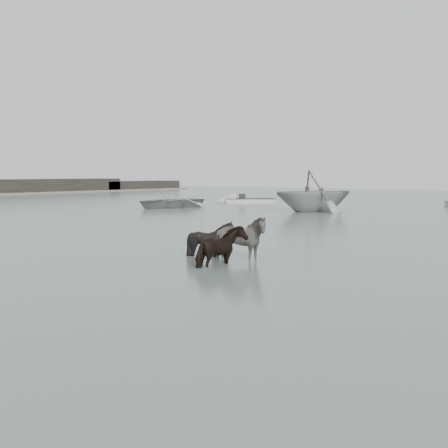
{
  "coord_description": "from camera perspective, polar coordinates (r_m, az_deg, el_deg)",
  "views": [
    {
      "loc": [
        9.69,
        -11.79,
        2.38
      ],
      "look_at": [
        0.37,
        0.36,
        1.0
      ],
      "focal_mm": 45.0,
      "sensor_mm": 36.0,
      "label": 1
    }
  ],
  "objects": [
    {
      "name": "pony_dark",
      "position": [
        14.5,
        -0.17,
        -1.74
      ],
      "size": [
        1.45,
        1.56,
        1.28
      ],
      "primitive_type": "imported",
      "rotation": [
        0.0,
        0.0,
        1.91
      ],
      "color": "black",
      "rests_on": "ground"
    },
    {
      "name": "rowboat_trail",
      "position": [
        35.48,
        9.13,
        3.44
      ],
      "size": [
        6.5,
        6.73,
        2.72
      ],
      "primitive_type": "imported",
      "rotation": [
        0.0,
        0.0,
        2.59
      ],
      "color": "#9A9D9A",
      "rests_on": "ground"
    },
    {
      "name": "ground",
      "position": [
        15.44,
        -1.92,
        -3.72
      ],
      "size": [
        140.0,
        140.0,
        0.0
      ],
      "primitive_type": "plane",
      "color": "slate",
      "rests_on": "ground"
    },
    {
      "name": "skiff_outer",
      "position": [
        45.45,
        2.67,
        2.62
      ],
      "size": [
        5.29,
        4.66,
        0.75
      ],
      "primitive_type": null,
      "rotation": [
        0.0,
        0.0,
        3.81
      ],
      "color": "silver",
      "rests_on": "ground"
    },
    {
      "name": "rowboat_lead",
      "position": [
        39.53,
        -5.57,
        2.46
      ],
      "size": [
        4.48,
        5.73,
        1.08
      ],
      "primitive_type": "imported",
      "rotation": [
        0.0,
        0.0,
        -0.15
      ],
      "color": "#A7A8A3",
      "rests_on": "ground"
    },
    {
      "name": "pony_black",
      "position": [
        16.08,
        -1.25,
        -1.04
      ],
      "size": [
        1.41,
        1.31,
        1.29
      ],
      "primitive_type": "imported",
      "rotation": [
        0.0,
        0.0,
        1.3
      ],
      "color": "black",
      "rests_on": "ground"
    },
    {
      "name": "pony_pinto",
      "position": [
        15.64,
        1.44,
        -0.95
      ],
      "size": [
        1.86,
        1.3,
        1.44
      ],
      "primitive_type": "imported",
      "rotation": [
        0.0,
        0.0,
        1.92
      ],
      "color": "black",
      "rests_on": "ground"
    }
  ]
}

